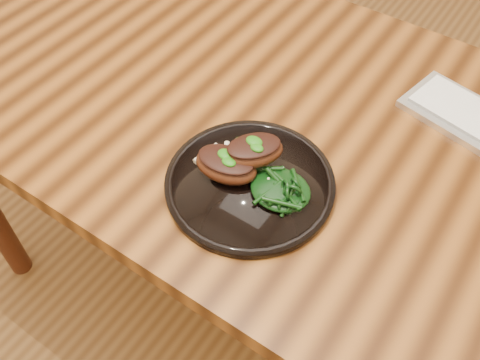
% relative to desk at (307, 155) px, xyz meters
% --- Properties ---
extents(desk, '(1.60, 0.80, 0.75)m').
position_rel_desk_xyz_m(desk, '(0.00, 0.00, 0.00)').
color(desk, '#341806').
rests_on(desk, ground).
extents(plate, '(0.28, 0.28, 0.02)m').
position_rel_desk_xyz_m(plate, '(-0.01, -0.18, 0.09)').
color(plate, black).
rests_on(plate, desk).
extents(lamb_chop_front, '(0.12, 0.08, 0.05)m').
position_rel_desk_xyz_m(lamb_chop_front, '(-0.05, -0.19, 0.12)').
color(lamb_chop_front, '#431C0C').
rests_on(lamb_chop_front, plate).
extents(lamb_chop_back, '(0.11, 0.12, 0.04)m').
position_rel_desk_xyz_m(lamb_chop_back, '(-0.03, -0.16, 0.14)').
color(lamb_chop_back, '#431C0C').
rests_on(lamb_chop_back, plate).
extents(herb_smear, '(0.08, 0.05, 0.00)m').
position_rel_desk_xyz_m(herb_smear, '(-0.05, -0.12, 0.10)').
color(herb_smear, '#0F4D08').
rests_on(herb_smear, plate).
extents(greens_heap, '(0.10, 0.09, 0.04)m').
position_rel_desk_xyz_m(greens_heap, '(0.04, -0.18, 0.12)').
color(greens_heap, black).
rests_on(greens_heap, plate).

